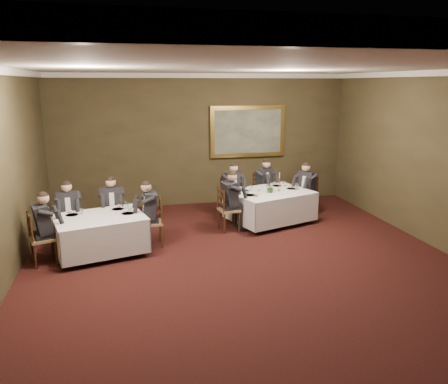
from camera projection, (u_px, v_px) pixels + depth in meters
name	position (u px, v px, depth m)	size (l,w,h in m)	color
ground	(255.00, 279.00, 7.46)	(10.00, 10.00, 0.00)	black
ceiling	(259.00, 66.00, 6.61)	(8.00, 10.00, 0.10)	silver
back_wall	(202.00, 140.00, 11.76)	(8.00, 0.10, 3.50)	#352F1A
crown_molding	(259.00, 70.00, 6.62)	(8.00, 10.00, 0.12)	white
table_main	(270.00, 204.00, 10.39)	(2.19, 1.91, 0.67)	#311E0D
table_second	(100.00, 232.00, 8.45)	(1.92, 1.64, 0.67)	#311E0D
chair_main_backleft	(231.00, 205.00, 10.96)	(0.57, 0.56, 1.00)	#97754C
diner_main_backleft	(231.00, 196.00, 10.90)	(0.56, 0.60, 1.35)	black
chair_main_backright	(263.00, 199.00, 11.46)	(0.59, 0.58, 1.00)	#97754C
diner_main_backright	(263.00, 191.00, 11.40)	(0.59, 0.62, 1.35)	black
chair_main_endleft	(228.00, 218.00, 9.84)	(0.48, 0.49, 1.00)	#97754C
diner_main_endleft	(229.00, 209.00, 9.79)	(0.53, 0.46, 1.35)	black
chair_main_endright	(307.00, 204.00, 11.02)	(0.58, 0.59, 1.00)	#97754C
diner_main_endright	(307.00, 195.00, 10.95)	(0.61, 0.58, 1.35)	black
chair_sec_backleft	(70.00, 231.00, 9.03)	(0.49, 0.47, 1.00)	#97754C
diner_sec_backleft	(69.00, 220.00, 8.96)	(0.45, 0.52, 1.35)	black
chair_sec_backright	(113.00, 224.00, 9.42)	(0.45, 0.43, 1.00)	#97754C
diner_sec_backright	(113.00, 214.00, 9.36)	(0.43, 0.49, 1.35)	black
chair_sec_endright	(153.00, 232.00, 8.95)	(0.43, 0.45, 1.00)	#97754C
diner_sec_endright	(152.00, 221.00, 8.89)	(0.48, 0.42, 1.35)	black
chair_sec_endleft	(43.00, 249.00, 8.02)	(0.54, 0.55, 1.00)	#97754C
diner_sec_endleft	(42.00, 237.00, 7.97)	(0.58, 0.53, 1.35)	black
centerpiece	(270.00, 187.00, 10.18)	(0.23, 0.20, 0.26)	#2D5926
candlestick	(279.00, 184.00, 10.30)	(0.07, 0.07, 0.46)	#C5893C
place_setting_table_main	(246.00, 189.00, 10.41)	(0.33, 0.31, 0.14)	white
place_setting_table_second	(75.00, 213.00, 8.50)	(0.33, 0.31, 0.14)	white
painting	(248.00, 132.00, 11.92)	(2.08, 0.09, 1.39)	#BA9944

